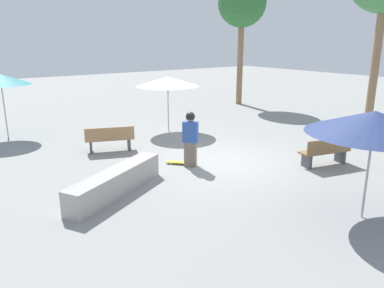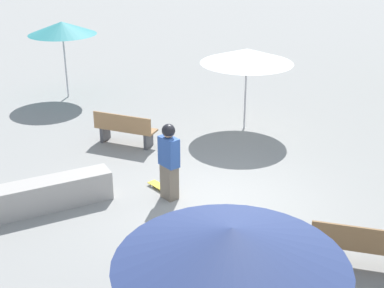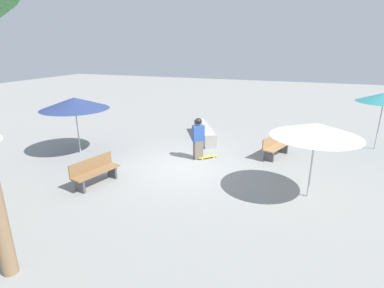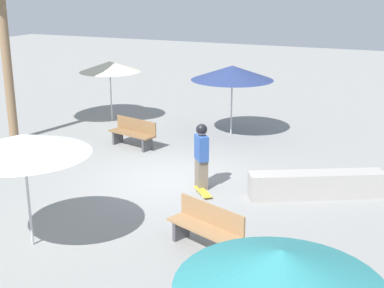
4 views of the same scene
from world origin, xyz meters
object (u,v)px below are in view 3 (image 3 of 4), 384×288
skateboard (207,157)px  bench_far (95,172)px  skater_main (198,137)px  bench_near (275,146)px  shade_umbrella_teal (384,98)px  shade_umbrella_white (316,130)px  concrete_ledge (204,132)px  shade_umbrella_navy (74,103)px

skateboard → bench_far: bench_far is taller
skater_main → bench_near: bearing=-15.8°
shade_umbrella_teal → shade_umbrella_white: shade_umbrella_teal is taller
concrete_ledge → skater_main: bearing=-167.0°
bench_near → concrete_ledge: bearing=-91.2°
shade_umbrella_teal → bench_far: bearing=127.8°
shade_umbrella_navy → shade_umbrella_white: (-0.78, -8.84, -0.03)m
concrete_ledge → shade_umbrella_navy: bearing=131.2°
skateboard → shade_umbrella_teal: (3.55, -6.38, 2.15)m
shade_umbrella_navy → bench_far: bearing=-132.0°
bench_far → shade_umbrella_navy: 3.74m
bench_far → shade_umbrella_teal: shade_umbrella_teal is taller
skater_main → bench_far: bearing=-166.3°
skateboard → bench_far: bearing=-170.1°
skateboard → shade_umbrella_teal: shade_umbrella_teal is taller
skateboard → bench_near: bearing=-18.0°
shade_umbrella_teal → shade_umbrella_white: (-5.52, 2.68, -0.19)m
skater_main → shade_umbrella_teal: shade_umbrella_teal is taller
shade_umbrella_teal → shade_umbrella_navy: size_ratio=0.91×
skateboard → shade_umbrella_navy: size_ratio=0.27×
skateboard → shade_umbrella_navy: 5.63m
skater_main → bench_far: 4.03m
bench_near → shade_umbrella_white: bearing=42.5°
bench_far → bench_near: bearing=145.8°
shade_umbrella_white → shade_umbrella_navy: bearing=85.0°
shade_umbrella_navy → skateboard: bearing=-77.0°
shade_umbrella_navy → shade_umbrella_teal: bearing=-67.6°
concrete_ledge → bench_near: (-1.35, -3.39, 0.12)m
shade_umbrella_teal → concrete_ledge: bearing=98.3°
skater_main → shade_umbrella_teal: bearing=-11.9°
skateboard → skater_main: bearing=165.9°
shade_umbrella_navy → shade_umbrella_white: bearing=-95.0°
bench_far → shade_umbrella_navy: (2.25, 2.50, 1.63)m
shade_umbrella_navy → skater_main: bearing=-78.1°
bench_far → shade_umbrella_navy: shade_umbrella_navy is taller
shade_umbrella_teal → skater_main: bearing=119.1°
skater_main → bench_near: skater_main is taller
skater_main → skateboard: 0.90m
concrete_ledge → shade_umbrella_white: size_ratio=1.23×
bench_far → shade_umbrella_navy: size_ratio=0.62×
skateboard → bench_near: size_ratio=0.44×
skateboard → shade_umbrella_teal: bearing=-13.6°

